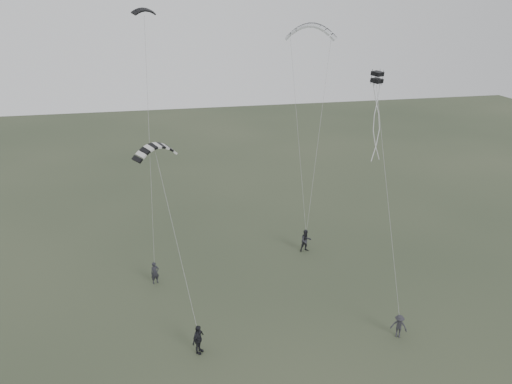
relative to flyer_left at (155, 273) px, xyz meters
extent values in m
plane|color=#2F3B28|center=(6.44, -6.48, -0.87)|extent=(140.00, 140.00, 0.00)
imported|color=#222228|center=(0.00, 0.00, 0.00)|extent=(0.73, 0.60, 1.74)
imported|color=#232328|center=(12.65, 2.52, 0.12)|extent=(1.04, 0.85, 1.97)
imported|color=black|center=(2.37, -8.65, 0.10)|extent=(1.06, 1.19, 1.93)
imported|color=#29292F|center=(14.97, -9.76, -0.07)|extent=(1.18, 1.06, 1.59)
camera|label=1|loc=(0.62, -33.59, 19.36)|focal=35.00mm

